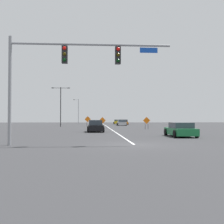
{
  "coord_description": "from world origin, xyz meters",
  "views": [
    {
      "loc": [
        -2.37,
        -16.09,
        1.58
      ],
      "look_at": [
        0.6,
        31.3,
        2.8
      ],
      "focal_mm": 42.53,
      "sensor_mm": 36.0,
      "label": 1
    }
  ],
  "objects_px": {
    "construction_sign_left_shoulder": "(147,121)",
    "construction_sign_left_lane": "(88,120)",
    "street_lamp_near_right": "(61,103)",
    "traffic_signal_assembly": "(64,64)",
    "car_green_near": "(180,130)",
    "car_black_distant": "(95,126)",
    "car_silver_passing": "(122,123)",
    "car_orange_mid": "(124,122)",
    "car_yellow_far": "(117,122)",
    "street_lamp_near_left": "(78,110)",
    "construction_sign_median_near": "(102,121)"
  },
  "relations": [
    {
      "from": "car_green_near",
      "to": "car_orange_mid",
      "type": "bearing_deg",
      "value": 89.91
    },
    {
      "from": "traffic_signal_assembly",
      "to": "construction_sign_median_near",
      "type": "bearing_deg",
      "value": 84.07
    },
    {
      "from": "street_lamp_near_left",
      "to": "car_yellow_far",
      "type": "relative_size",
      "value": 1.92
    },
    {
      "from": "street_lamp_near_left",
      "to": "construction_sign_left_shoulder",
      "type": "relative_size",
      "value": 4.0
    },
    {
      "from": "street_lamp_near_right",
      "to": "car_yellow_far",
      "type": "distance_m",
      "value": 29.88
    },
    {
      "from": "construction_sign_left_shoulder",
      "to": "construction_sign_left_lane",
      "type": "bearing_deg",
      "value": 117.45
    },
    {
      "from": "car_silver_passing",
      "to": "street_lamp_near_right",
      "type": "bearing_deg",
      "value": -142.22
    },
    {
      "from": "car_yellow_far",
      "to": "car_green_near",
      "type": "distance_m",
      "value": 55.37
    },
    {
      "from": "construction_sign_left_lane",
      "to": "car_silver_passing",
      "type": "bearing_deg",
      "value": 27.73
    },
    {
      "from": "construction_sign_left_lane",
      "to": "car_silver_passing",
      "type": "xyz_separation_m",
      "value": [
        7.84,
        4.12,
        -0.71
      ]
    },
    {
      "from": "construction_sign_left_shoulder",
      "to": "street_lamp_near_left",
      "type": "bearing_deg",
      "value": 107.71
    },
    {
      "from": "car_silver_passing",
      "to": "construction_sign_left_lane",
      "type": "bearing_deg",
      "value": -152.27
    },
    {
      "from": "traffic_signal_assembly",
      "to": "car_green_near",
      "type": "relative_size",
      "value": 2.17
    },
    {
      "from": "construction_sign_left_shoulder",
      "to": "street_lamp_near_right",
      "type": "bearing_deg",
      "value": 139.83
    },
    {
      "from": "street_lamp_near_left",
      "to": "construction_sign_left_lane",
      "type": "distance_m",
      "value": 23.0
    },
    {
      "from": "car_black_distant",
      "to": "car_green_near",
      "type": "height_order",
      "value": "car_black_distant"
    },
    {
      "from": "construction_sign_left_lane",
      "to": "car_silver_passing",
      "type": "distance_m",
      "value": 8.89
    },
    {
      "from": "construction_sign_left_lane",
      "to": "car_silver_passing",
      "type": "relative_size",
      "value": 0.52
    },
    {
      "from": "street_lamp_near_left",
      "to": "car_black_distant",
      "type": "distance_m",
      "value": 48.81
    },
    {
      "from": "street_lamp_near_right",
      "to": "construction_sign_left_shoulder",
      "type": "bearing_deg",
      "value": -40.17
    },
    {
      "from": "street_lamp_near_left",
      "to": "car_black_distant",
      "type": "xyz_separation_m",
      "value": [
        5.24,
        -48.41,
        -3.47
      ]
    },
    {
      "from": "construction_sign_left_shoulder",
      "to": "car_black_distant",
      "type": "xyz_separation_m",
      "value": [
        -7.76,
        -7.71,
        -0.53
      ]
    },
    {
      "from": "traffic_signal_assembly",
      "to": "street_lamp_near_left",
      "type": "height_order",
      "value": "street_lamp_near_left"
    },
    {
      "from": "traffic_signal_assembly",
      "to": "construction_sign_left_shoulder",
      "type": "xyz_separation_m",
      "value": [
        9.63,
        23.66,
        -3.67
      ]
    },
    {
      "from": "car_yellow_far",
      "to": "car_black_distant",
      "type": "xyz_separation_m",
      "value": [
        -6.46,
        -46.46,
        0.04
      ]
    },
    {
      "from": "traffic_signal_assembly",
      "to": "car_green_near",
      "type": "height_order",
      "value": "traffic_signal_assembly"
    },
    {
      "from": "street_lamp_near_right",
      "to": "car_silver_passing",
      "type": "relative_size",
      "value": 1.87
    },
    {
      "from": "construction_sign_median_near",
      "to": "car_orange_mid",
      "type": "distance_m",
      "value": 25.55
    },
    {
      "from": "car_silver_passing",
      "to": "car_black_distant",
      "type": "relative_size",
      "value": 1.01
    },
    {
      "from": "construction_sign_left_shoulder",
      "to": "car_silver_passing",
      "type": "height_order",
      "value": "construction_sign_left_shoulder"
    },
    {
      "from": "traffic_signal_assembly",
      "to": "street_lamp_near_right",
      "type": "height_order",
      "value": "street_lamp_near_right"
    },
    {
      "from": "street_lamp_near_left",
      "to": "car_silver_passing",
      "type": "height_order",
      "value": "street_lamp_near_left"
    },
    {
      "from": "car_black_distant",
      "to": "construction_sign_left_lane",
      "type": "bearing_deg",
      "value": 93.69
    },
    {
      "from": "construction_sign_left_lane",
      "to": "street_lamp_near_right",
      "type": "bearing_deg",
      "value": -130.76
    },
    {
      "from": "traffic_signal_assembly",
      "to": "car_silver_passing",
      "type": "bearing_deg",
      "value": 80.06
    },
    {
      "from": "traffic_signal_assembly",
      "to": "construction_sign_left_lane",
      "type": "bearing_deg",
      "value": 89.72
    },
    {
      "from": "street_lamp_near_left",
      "to": "car_yellow_far",
      "type": "xyz_separation_m",
      "value": [
        11.7,
        -1.95,
        -3.51
      ]
    },
    {
      "from": "construction_sign_left_lane",
      "to": "car_orange_mid",
      "type": "height_order",
      "value": "construction_sign_left_lane"
    },
    {
      "from": "car_orange_mid",
      "to": "car_yellow_far",
      "type": "bearing_deg",
      "value": 98.45
    },
    {
      "from": "car_orange_mid",
      "to": "car_green_near",
      "type": "height_order",
      "value": "car_orange_mid"
    },
    {
      "from": "street_lamp_near_right",
      "to": "street_lamp_near_left",
      "type": "height_order",
      "value": "street_lamp_near_right"
    },
    {
      "from": "car_yellow_far",
      "to": "traffic_signal_assembly",
      "type": "bearing_deg",
      "value": -97.6
    },
    {
      "from": "car_orange_mid",
      "to": "car_black_distant",
      "type": "height_order",
      "value": "car_black_distant"
    },
    {
      "from": "car_black_distant",
      "to": "construction_sign_median_near",
      "type": "bearing_deg",
      "value": 84.95
    },
    {
      "from": "construction_sign_median_near",
      "to": "car_black_distant",
      "type": "distance_m",
      "value": 13.9
    },
    {
      "from": "car_green_near",
      "to": "traffic_signal_assembly",
      "type": "bearing_deg",
      "value": -143.19
    },
    {
      "from": "construction_sign_left_shoulder",
      "to": "car_orange_mid",
      "type": "bearing_deg",
      "value": 90.23
    },
    {
      "from": "street_lamp_near_right",
      "to": "car_black_distant",
      "type": "relative_size",
      "value": 1.89
    },
    {
      "from": "street_lamp_near_right",
      "to": "car_orange_mid",
      "type": "height_order",
      "value": "street_lamp_near_right"
    },
    {
      "from": "construction_sign_left_lane",
      "to": "car_orange_mid",
      "type": "relative_size",
      "value": 0.51
    }
  ]
}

